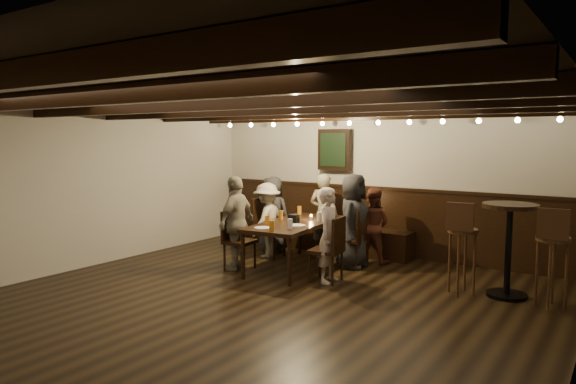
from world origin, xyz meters
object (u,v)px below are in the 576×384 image
Objects in this scene: person_right_far at (330,235)px; bar_stool_left at (462,260)px; dining_table at (295,226)px; person_bench_centre at (324,214)px; chair_left_near at (269,239)px; high_top_table at (509,236)px; chair_right_far at (327,262)px; person_right_near at (353,221)px; person_left_far at (237,223)px; person_bench_right at (372,225)px; person_left_near at (267,220)px; chair_left_far at (239,251)px; person_bench_left at (273,214)px; chair_right_near at (351,249)px; bar_stool_right at (551,271)px.

person_right_far is 1.72m from bar_stool_left.
person_bench_centre reaches higher than dining_table.
high_top_table reaches higher than chair_left_near.
person_right_near is at bearing -1.98° from chair_right_far.
person_right_far is at bearing 58.53° from chair_left_near.
person_right_far is (0.91, -1.41, -0.04)m from person_bench_centre.
person_bench_centre is at bearing 51.34° from person_right_near.
person_bench_centre is at bearing 25.61° from chair_right_far.
chair_right_far is at bearing 90.00° from person_left_far.
person_left_near is (-1.59, -0.63, 0.02)m from person_bench_right.
chair_left_far is 2.13m from person_bench_right.
chair_right_far is at bearing -166.00° from bar_stool_left.
person_right_near is at bearing 0.00° from person_right_far.
person_bench_left is at bearing 172.83° from high_top_table.
chair_left_far is 0.68× the size of person_bench_left.
chair_left_near is at bearing 57.98° from chair_right_far.
chair_right_near is 0.68× the size of person_bench_left.
bar_stool_left is at bearing 94.92° from chair_left_far.
high_top_table is (3.70, -0.07, 0.46)m from chair_left_near.
bar_stool_right is (4.23, -0.22, -0.18)m from person_left_near.
person_bench_left is at bearing -161.57° from person_left_near.
bar_stool_right is at bearing 80.62° from person_left_near.
high_top_table is (3.63, 0.83, 0.06)m from person_left_far.
chair_left_far is at bearing -173.83° from bar_stool_right.
person_bench_right is (0.13, 0.47, 0.32)m from chair_right_near.
dining_table is 0.88m from person_left_near.
chair_left_far is 3.73m from high_top_table.
person_right_far is 2.70m from bar_stool_right.
chair_left_far is at bearing 90.00° from person_right_far.
person_bench_left is 3.96m from high_top_table.
person_left_far is (-0.58, -1.57, 0.02)m from person_bench_centre.
dining_table is at bearing 122.06° from chair_left_far.
person_bench_centre reaches higher than bar_stool_left.
person_bench_right is 2.26m from high_top_table.
dining_table is at bearing 122.05° from chair_right_near.
bar_stool_left is (2.55, -0.95, -0.25)m from person_bench_centre.
bar_stool_right is at bearing -85.58° from chair_right_far.
high_top_table is at bearing 155.63° from person_bench_right.
chair_left_near is 0.83× the size of bar_stool_right.
person_left_far is at bearing -1.88° from chair_left_near.
chair_left_near is 0.60m from person_bench_left.
chair_left_far is 0.43m from person_left_far.
person_left_near is at bearing -90.00° from chair_left_near.
chair_left_far is 0.64× the size of person_bench_centre.
person_left_far is 1.75m from person_right_near.
person_right_near is (1.69, -0.26, 0.06)m from person_bench_left.
person_left_far is 3.73m from high_top_table.
high_top_table is (2.14, 0.66, 0.11)m from person_right_far.
person_bench_left is (-0.23, 0.43, 0.35)m from chair_left_near.
high_top_table is at bearing -79.17° from person_right_far.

